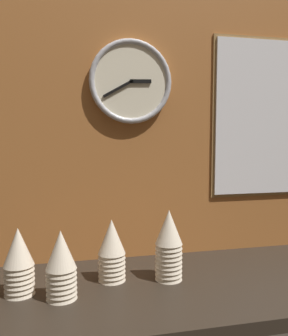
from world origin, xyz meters
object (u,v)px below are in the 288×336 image
at_px(cup_stack_left, 61,265).
at_px(cup_stack_center, 169,245).
at_px(cup_stack_far_left, 19,261).
at_px(cup_stack_center_left, 112,250).
at_px(menu_board, 268,118).
at_px(wall_clock, 131,82).

relative_size(cup_stack_left, cup_stack_center, 0.87).
distance_m(cup_stack_far_left, cup_stack_center_left, 0.28).
xyz_separation_m(cup_stack_far_left, cup_stack_center_left, (0.27, 0.04, 0.00)).
bearing_deg(cup_stack_center, menu_board, 25.33).
distance_m(cup_stack_left, menu_board, 0.96).
relative_size(cup_stack_center, wall_clock, 0.75).
relative_size(cup_stack_center, menu_board, 0.36).
bearing_deg(cup_stack_center_left, wall_clock, 61.94).
relative_size(cup_stack_left, cup_stack_far_left, 1.00).
bearing_deg(cup_stack_left, cup_stack_far_left, 155.73).
bearing_deg(cup_stack_center, wall_clock, 110.26).
xyz_separation_m(cup_stack_far_left, cup_stack_center, (0.45, 0.01, 0.01)).
distance_m(cup_stack_far_left, wall_clock, 0.70).
bearing_deg(cup_stack_left, cup_stack_center, 10.61).
bearing_deg(cup_stack_center, cup_stack_left, -169.39).
xyz_separation_m(cup_stack_center_left, wall_clock, (0.10, 0.18, 0.55)).
bearing_deg(menu_board, wall_clock, -179.08).
xyz_separation_m(wall_clock, menu_board, (0.55, 0.01, -0.12)).
height_order(cup_stack_center, cup_stack_center_left, cup_stack_center).
bearing_deg(cup_stack_center_left, cup_stack_center, -10.40).
distance_m(cup_stack_center_left, wall_clock, 0.59).
distance_m(cup_stack_left, wall_clock, 0.67).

